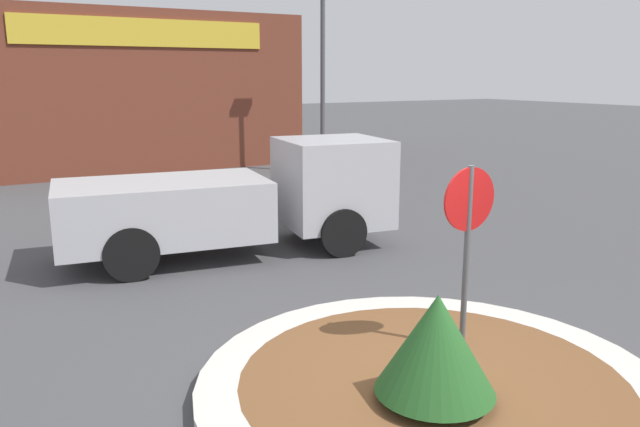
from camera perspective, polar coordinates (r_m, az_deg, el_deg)
name	(u,v)px	position (r m, az deg, el deg)	size (l,w,h in m)	color
ground_plane	(431,393)	(7.14, 10.14, -15.86)	(120.00, 120.00, 0.00)	#474749
traffic_island	(432,386)	(7.10, 10.17, -15.25)	(5.09, 5.09, 0.17)	beige
stop_sign	(468,227)	(7.39, 13.37, -1.23)	(0.74, 0.07, 2.38)	#4C4C51
island_shrub	(436,343)	(6.38, 10.59, -11.60)	(1.21, 1.21, 1.12)	brown
utility_truck	(242,198)	(11.96, -7.13, 1.37)	(6.42, 2.87, 2.13)	#B2B2B7
storefront_building	(127,91)	(25.02, -17.22, 10.68)	(11.77, 6.07, 5.53)	brown
light_pole	(323,62)	(21.68, 0.25, 13.67)	(0.70, 0.30, 6.43)	#4C4C51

